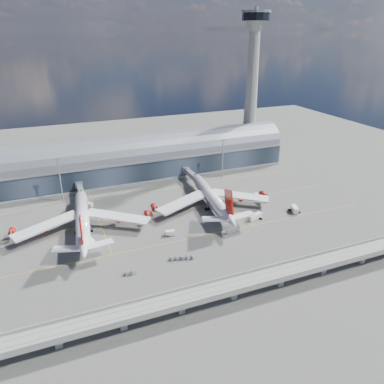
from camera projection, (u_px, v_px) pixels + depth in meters
name	position (u px, v px, depth m)	size (l,w,h in m)	color
ground	(180.00, 229.00, 182.12)	(500.00, 500.00, 0.00)	#474744
taxi_lines	(166.00, 210.00, 200.90)	(200.00, 80.12, 0.01)	gold
terminal	(138.00, 160.00, 243.84)	(200.00, 30.00, 28.00)	#1E2832
control_tower	(252.00, 88.00, 261.30)	(19.00, 19.00, 103.00)	gray
guideway	(234.00, 286.00, 133.29)	(220.00, 8.50, 7.20)	gray
floodlight_mast_left	(60.00, 179.00, 206.16)	(3.00, 0.70, 25.70)	gray
floodlight_mast_right	(223.00, 157.00, 240.63)	(3.00, 0.70, 25.70)	gray
airliner_left	(82.00, 220.00, 177.89)	(66.47, 69.89, 21.28)	white
airliner_right	(212.00, 198.00, 201.81)	(65.98, 69.00, 21.89)	white
jet_bridge_left	(81.00, 191.00, 211.39)	(4.40, 28.00, 7.25)	gray
jet_bridge_right	(193.00, 176.00, 233.19)	(4.40, 32.00, 7.25)	gray
service_truck_0	(91.00, 242.00, 167.86)	(3.94, 7.40, 2.92)	silver
service_truck_1	(170.00, 233.00, 176.08)	(4.52, 2.56, 2.50)	silver
service_truck_2	(255.00, 217.00, 190.94)	(8.48, 4.63, 2.96)	silver
service_truck_3	(294.00, 209.00, 198.55)	(4.80, 7.14, 3.22)	silver
service_truck_4	(258.00, 196.00, 214.58)	(3.51, 5.35, 2.85)	silver
service_truck_5	(88.00, 205.00, 204.20)	(5.15, 5.61, 2.67)	silver
cargo_train_0	(130.00, 273.00, 148.10)	(4.75, 2.47, 1.54)	gray
cargo_train_1	(183.00, 258.00, 157.89)	(11.14, 4.41, 1.48)	gray
cargo_train_2	(233.00, 230.00, 179.01)	(8.14, 2.91, 1.78)	gray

